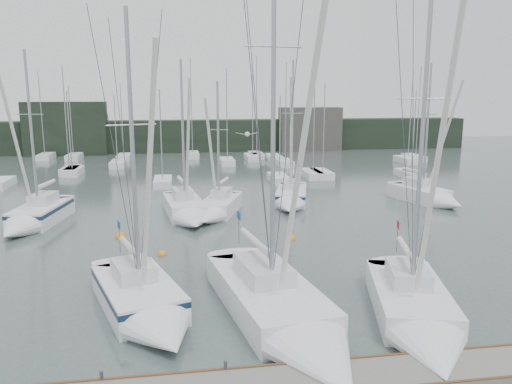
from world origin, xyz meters
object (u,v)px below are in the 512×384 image
sailboat_near_right (419,320)px  buoy_c (121,237)px  sailboat_mid_a (32,218)px  buoy_b (291,239)px  sailboat_mid_c (216,210)px  sailboat_near_left (147,308)px  sailboat_near_center (290,321)px  sailboat_mid_b (187,212)px  sailboat_mid_d (291,199)px  buoy_a (162,255)px  sailboat_mid_e (431,197)px

sailboat_near_right → buoy_c: size_ratio=21.91×
sailboat_mid_a → buoy_b: bearing=-9.0°
sailboat_mid_c → sailboat_near_left: bearing=-83.8°
sailboat_near_center → buoy_c: bearing=108.7°
sailboat_mid_b → buoy_b: (6.60, -6.17, -0.60)m
sailboat_mid_d → sailboat_mid_c: bearing=-140.7°
sailboat_near_left → sailboat_mid_b: sailboat_near_left is taller
sailboat_mid_b → buoy_a: (-1.68, -8.08, -0.60)m
sailboat_mid_e → sailboat_near_center: bearing=-144.9°
sailboat_near_center → sailboat_mid_c: size_ratio=1.73×
sailboat_mid_a → sailboat_near_center: bearing=-42.8°
sailboat_near_right → sailboat_near_left: bearing=-179.5°
buoy_b → sailboat_mid_c: bearing=123.4°
sailboat_near_center → sailboat_mid_a: (-14.56, 18.63, 0.04)m
sailboat_near_center → sailboat_near_right: size_ratio=1.22×
sailboat_near_right → sailboat_mid_d: size_ratio=1.21×
sailboat_near_left → sailboat_near_center: (5.64, -2.19, 0.01)m
sailboat_near_left → sailboat_near_right: 11.13m
sailboat_mid_b → sailboat_near_left: bearing=-104.6°
sailboat_mid_c → sailboat_mid_d: sailboat_mid_d is taller
sailboat_near_left → sailboat_mid_d: sailboat_near_left is taller
sailboat_near_left → sailboat_mid_b: bearing=64.6°
sailboat_mid_d → sailboat_mid_e: sailboat_mid_d is taller
buoy_b → buoy_c: size_ratio=0.86×
sailboat_mid_a → sailboat_mid_d: size_ratio=1.02×
sailboat_mid_e → sailboat_mid_a: bearing=168.9°
sailboat_near_center → sailboat_mid_d: 23.10m
sailboat_near_center → sailboat_mid_e: size_ratio=1.51×
sailboat_near_center → buoy_b: bearing=67.3°
sailboat_mid_a → sailboat_mid_e: (31.81, 2.60, -0.04)m
sailboat_near_right → sailboat_mid_a: sailboat_near_right is taller
sailboat_near_center → buoy_a: 12.18m
sailboat_mid_b → sailboat_mid_e: sailboat_mid_b is taller
sailboat_near_left → sailboat_near_center: sailboat_near_center is taller
sailboat_mid_a → buoy_a: sailboat_mid_a is taller
sailboat_near_right → sailboat_mid_a: 27.52m
buoy_a → buoy_c: size_ratio=0.77×
sailboat_near_left → buoy_b: size_ratio=22.50×
sailboat_mid_c → buoy_b: (4.42, -6.71, -0.56)m
sailboat_near_center → sailboat_near_right: bearing=-15.9°
sailboat_mid_a → sailboat_mid_b: bearing=11.3°
buoy_b → sailboat_near_left: bearing=-129.0°
sailboat_near_center → sailboat_mid_c: sailboat_near_center is taller
buoy_c → buoy_b: bearing=-11.3°
sailboat_mid_a → sailboat_mid_b: (10.96, 0.41, -0.05)m
sailboat_mid_a → buoy_c: size_ratio=18.52×
sailboat_mid_e → sailboat_mid_b: bearing=170.2°
sailboat_mid_a → sailboat_mid_d: sailboat_mid_a is taller
sailboat_near_right → sailboat_mid_a: bearing=150.6°
sailboat_mid_e → buoy_c: (-25.35, -6.15, -0.60)m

